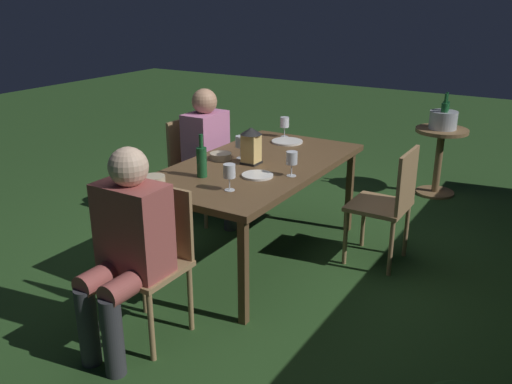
{
  "coord_description": "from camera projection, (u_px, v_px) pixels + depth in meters",
  "views": [
    {
      "loc": [
        3.23,
        1.96,
        1.89
      ],
      "look_at": [
        0.0,
        0.0,
        0.51
      ],
      "focal_mm": 38.54,
      "sensor_mm": 36.0,
      "label": 1
    }
  ],
  "objects": [
    {
      "name": "plate_a",
      "position": [
        257.0,
        175.0,
        3.66
      ],
      "size": [
        0.21,
        0.21,
        0.01
      ],
      "primitive_type": "cylinder",
      "color": "white",
      "rests_on": "dining_table"
    },
    {
      "name": "green_bottle_on_table",
      "position": [
        202.0,
        161.0,
        3.62
      ],
      "size": [
        0.07,
        0.07,
        0.29
      ],
      "color": "#195128",
      "rests_on": "dining_table"
    },
    {
      "name": "wine_glass_d",
      "position": [
        229.0,
        172.0,
        3.36
      ],
      "size": [
        0.08,
        0.08,
        0.17
      ],
      "color": "silver",
      "rests_on": "dining_table"
    },
    {
      "name": "wine_glass_a",
      "position": [
        292.0,
        159.0,
        3.63
      ],
      "size": [
        0.08,
        0.08,
        0.17
      ],
      "color": "silver",
      "rests_on": "dining_table"
    },
    {
      "name": "wine_glass_c",
      "position": [
        285.0,
        123.0,
        4.63
      ],
      "size": [
        0.08,
        0.08,
        0.17
      ],
      "color": "silver",
      "rests_on": "dining_table"
    },
    {
      "name": "ice_bucket",
      "position": [
        443.0,
        118.0,
        5.22
      ],
      "size": [
        0.26,
        0.26,
        0.34
      ],
      "color": "#B2B7BF",
      "rests_on": "side_table"
    },
    {
      "name": "lantern_centerpiece",
      "position": [
        251.0,
        144.0,
        3.89
      ],
      "size": [
        0.15,
        0.15,
        0.27
      ],
      "color": "black",
      "rests_on": "dining_table"
    },
    {
      "name": "person_in_pink",
      "position": [
        212.0,
        150.0,
        4.62
      ],
      "size": [
        0.38,
        0.47,
        1.15
      ],
      "color": "#C675A3",
      "rests_on": "ground"
    },
    {
      "name": "wine_glass_b",
      "position": [
        241.0,
        143.0,
        4.02
      ],
      "size": [
        0.08,
        0.08,
        0.17
      ],
      "color": "silver",
      "rests_on": "dining_table"
    },
    {
      "name": "bowl_olives",
      "position": [
        221.0,
        156.0,
        4.03
      ],
      "size": [
        0.16,
        0.16,
        0.05
      ],
      "color": "#BCAD8E",
      "rests_on": "dining_table"
    },
    {
      "name": "chair_head_far",
      "position": [
        153.0,
        255.0,
        3.12
      ],
      "size": [
        0.4,
        0.42,
        0.87
      ],
      "color": "#9E7A51",
      "rests_on": "ground"
    },
    {
      "name": "side_table",
      "position": [
        440.0,
        151.0,
        5.33
      ],
      "size": [
        0.49,
        0.49,
        0.66
      ],
      "color": "brown",
      "rests_on": "ground"
    },
    {
      "name": "dining_table",
      "position": [
        256.0,
        170.0,
        3.96
      ],
      "size": [
        1.77,
        0.96,
        0.73
      ],
      "color": "brown",
      "rests_on": "ground"
    },
    {
      "name": "bowl_bread",
      "position": [
        154.0,
        180.0,
        3.51
      ],
      "size": [
        0.15,
        0.15,
        0.05
      ],
      "color": "#BCAD8E",
      "rests_on": "dining_table"
    },
    {
      "name": "chair_side_left_a",
      "position": [
        194.0,
        164.0,
        4.77
      ],
      "size": [
        0.42,
        0.4,
        0.87
      ],
      "color": "#9E7A51",
      "rests_on": "ground"
    },
    {
      "name": "chair_side_right_a",
      "position": [
        389.0,
        201.0,
        3.92
      ],
      "size": [
        0.42,
        0.4,
        0.87
      ],
      "color": "#9E7A51",
      "rests_on": "ground"
    },
    {
      "name": "person_in_rust",
      "position": [
        126.0,
        243.0,
        2.91
      ],
      "size": [
        0.48,
        0.38,
        1.15
      ],
      "color": "#9E4C47",
      "rests_on": "ground"
    },
    {
      "name": "ground_plane",
      "position": [
        256.0,
        255.0,
        4.19
      ],
      "size": [
        16.0,
        16.0,
        0.0
      ],
      "primitive_type": "plane",
      "color": "#26471E"
    },
    {
      "name": "plate_b",
      "position": [
        287.0,
        142.0,
        4.49
      ],
      "size": [
        0.25,
        0.25,
        0.01
      ],
      "primitive_type": "cylinder",
      "color": "silver",
      "rests_on": "dining_table"
    }
  ]
}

